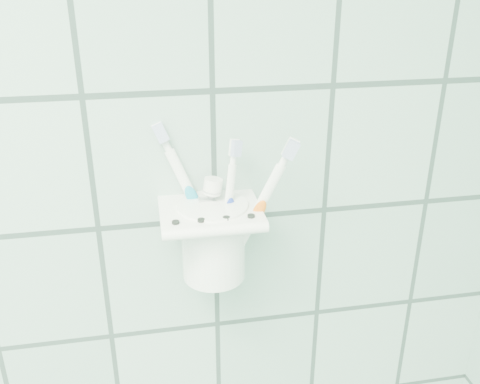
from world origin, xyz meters
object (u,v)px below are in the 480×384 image
object	(u,v)px
toothbrush_orange	(224,203)
toothpaste_tube	(200,219)
holder_bracket	(210,214)
toothbrush_pink	(224,193)
toothbrush_blue	(221,211)
cup	(213,238)

from	to	relation	value
toothbrush_orange	toothpaste_tube	xyz separation A→B (m)	(-0.03, 0.02, -0.03)
holder_bracket	toothbrush_pink	distance (m)	0.03
toothbrush_pink	toothbrush_blue	bearing A→B (deg)	-120.42
cup	toothbrush_blue	bearing A→B (deg)	-41.86
holder_bracket	cup	world-z (taller)	same
holder_bracket	toothpaste_tube	size ratio (longest dim) A/B	0.96
toothpaste_tube	holder_bracket	bearing A→B (deg)	-45.37
toothbrush_pink	toothbrush_blue	world-z (taller)	toothbrush_pink
holder_bracket	toothpaste_tube	bearing A→B (deg)	136.42
toothbrush_pink	holder_bracket	bearing A→B (deg)	-152.64
toothbrush_orange	toothbrush_blue	bearing A→B (deg)	144.90
toothbrush_pink	toothbrush_orange	distance (m)	0.02
toothpaste_tube	cup	bearing A→B (deg)	-26.40
cup	toothbrush_blue	distance (m)	0.04
cup	toothpaste_tube	world-z (taller)	toothpaste_tube
toothbrush_orange	toothpaste_tube	world-z (taller)	toothbrush_orange
cup	toothpaste_tube	size ratio (longest dim) A/B	0.80
cup	toothbrush_orange	bearing A→B (deg)	-42.35
cup	toothpaste_tube	distance (m)	0.03
toothbrush_orange	cup	bearing A→B (deg)	145.96
holder_bracket	toothbrush_orange	size ratio (longest dim) A/B	0.63
cup	toothbrush_blue	world-z (taller)	toothbrush_blue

